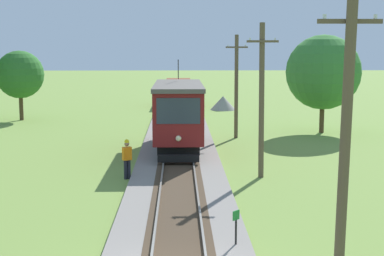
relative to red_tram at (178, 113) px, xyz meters
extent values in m
cube|color=maroon|center=(0.00, 0.02, 0.11)|extent=(2.50, 8.00, 2.60)
cube|color=#56514C|center=(0.00, 0.02, 1.52)|extent=(2.60, 8.32, 0.22)
cube|color=black|center=(0.00, 0.02, -1.47)|extent=(2.10, 7.04, 0.44)
cube|color=#2D3842|center=(0.00, -3.99, 0.57)|extent=(2.10, 0.03, 1.25)
cube|color=#2D3842|center=(1.26, 0.02, 0.47)|extent=(0.02, 6.72, 1.04)
sphere|color=#F4EAB2|center=(0.00, -4.04, -0.74)|extent=(0.28, 0.28, 0.28)
cylinder|color=black|center=(0.00, 1.62, 2.33)|extent=(0.05, 1.67, 1.19)
cube|color=black|center=(0.00, -4.18, -1.69)|extent=(2.00, 0.36, 0.32)
cylinder|color=black|center=(0.00, -2.22, -1.47)|extent=(1.54, 0.80, 0.80)
cylinder|color=black|center=(0.00, 2.26, -1.47)|extent=(1.54, 0.80, 0.80)
cube|color=brown|center=(0.00, 25.19, -0.42)|extent=(2.40, 5.20, 1.70)
cube|color=black|center=(0.00, 25.19, -1.49)|extent=(2.02, 4.78, 0.38)
cylinder|color=black|center=(0.00, 23.63, -1.49)|extent=(1.54, 0.76, 0.76)
cylinder|color=black|center=(0.00, 26.75, -1.49)|extent=(1.54, 0.76, 0.76)
cylinder|color=brown|center=(3.70, -18.58, 1.41)|extent=(0.24, 0.57, 7.20)
cube|color=brown|center=(3.70, -18.58, 4.14)|extent=(1.40, 0.10, 0.10)
cylinder|color=silver|center=(3.15, -18.58, 4.24)|extent=(0.08, 0.08, 0.10)
cylinder|color=silver|center=(4.25, -18.58, 4.24)|extent=(0.08, 0.08, 0.10)
cylinder|color=brown|center=(3.70, -5.92, 1.24)|extent=(0.24, 0.59, 6.87)
cube|color=brown|center=(3.70, -5.92, 3.85)|extent=(1.40, 0.10, 0.10)
cylinder|color=silver|center=(3.15, -5.92, 3.95)|extent=(0.08, 0.08, 0.10)
cylinder|color=silver|center=(4.25, -5.92, 3.95)|extent=(0.08, 0.08, 0.10)
cylinder|color=brown|center=(3.70, 5.10, 1.10)|extent=(0.24, 0.40, 6.58)
cube|color=brown|center=(3.70, 5.10, 3.59)|extent=(1.40, 0.10, 0.10)
cylinder|color=silver|center=(3.15, 5.10, 3.69)|extent=(0.08, 0.08, 0.10)
cylinder|color=silver|center=(4.25, 5.10, 3.69)|extent=(0.08, 0.08, 0.10)
cylinder|color=black|center=(1.64, -15.27, -1.74)|extent=(0.06, 0.06, 0.90)
cube|color=#1E7A33|center=(1.64, -15.27, -1.15)|extent=(0.21, 0.21, 0.28)
cone|color=gray|center=(4.15, 21.47, -1.55)|extent=(2.44, 2.44, 1.29)
cylinder|color=black|center=(-2.34, -6.35, -1.76)|extent=(0.15, 0.15, 0.86)
cylinder|color=black|center=(-2.20, -6.28, -1.76)|extent=(0.15, 0.15, 0.86)
cube|color=orange|center=(-2.27, -6.31, -1.04)|extent=(0.45, 0.38, 0.58)
sphere|color=#936B51|center=(-2.27, -6.31, -0.61)|extent=(0.22, 0.22, 0.22)
sphere|color=yellow|center=(-2.27, -6.31, -0.51)|extent=(0.21, 0.21, 0.21)
cylinder|color=#4C3823|center=(-12.57, 14.37, -1.08)|extent=(0.32, 0.32, 2.23)
sphere|color=#2D6B28|center=(-12.57, 14.37, 1.45)|extent=(3.78, 3.78, 3.78)
cylinder|color=#4C3823|center=(9.77, 7.15, -1.08)|extent=(0.32, 0.32, 2.23)
sphere|color=#387A33|center=(9.77, 7.15, 1.93)|extent=(5.04, 5.04, 5.04)
camera|label=1|loc=(0.01, -30.83, 3.59)|focal=52.89mm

